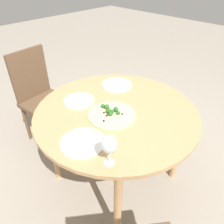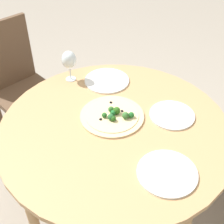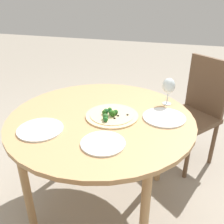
# 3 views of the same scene
# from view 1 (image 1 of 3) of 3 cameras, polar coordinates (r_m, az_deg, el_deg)

# --- Properties ---
(ground_plane) EXTENTS (12.00, 12.00, 0.00)m
(ground_plane) POSITION_cam_1_polar(r_m,az_deg,el_deg) (2.05, 0.90, -16.30)
(ground_plane) COLOR gray
(dining_table) EXTENTS (1.16, 1.16, 0.72)m
(dining_table) POSITION_cam_1_polar(r_m,az_deg,el_deg) (1.59, 1.11, -1.64)
(dining_table) COLOR tan
(dining_table) RESTS_ON ground_plane
(chair) EXTENTS (0.44, 0.44, 0.93)m
(chair) POSITION_cam_1_polar(r_m,az_deg,el_deg) (2.27, -18.14, 4.18)
(chair) COLOR brown
(chair) RESTS_ON ground_plane
(pizza) EXTENTS (0.33, 0.33, 0.05)m
(pizza) POSITION_cam_1_polar(r_m,az_deg,el_deg) (1.50, -0.06, -0.53)
(pizza) COLOR #DBBC89
(pizza) RESTS_ON dining_table
(wine_glass) EXTENTS (0.08, 0.08, 0.19)m
(wine_glass) POSITION_cam_1_polar(r_m,az_deg,el_deg) (1.09, -0.73, -8.56)
(wine_glass) COLOR silver
(wine_glass) RESTS_ON dining_table
(plate_near) EXTENTS (0.26, 0.26, 0.01)m
(plate_near) POSITION_cam_1_polar(r_m,az_deg,el_deg) (1.87, 1.29, 7.16)
(plate_near) COLOR silver
(plate_near) RESTS_ON dining_table
(plate_far) EXTENTS (0.23, 0.23, 0.01)m
(plate_far) POSITION_cam_1_polar(r_m,az_deg,el_deg) (1.67, -8.60, 2.97)
(plate_far) COLOR silver
(plate_far) RESTS_ON dining_table
(plate_side) EXTENTS (0.26, 0.26, 0.01)m
(plate_side) POSITION_cam_1_polar(r_m,az_deg,el_deg) (1.30, -7.66, -7.91)
(plate_side) COLOR silver
(plate_side) RESTS_ON dining_table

